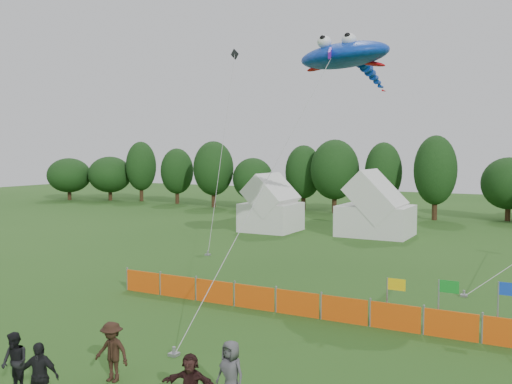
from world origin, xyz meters
The scene contains 11 objects.
treeline centered at (1.61, 44.93, 4.18)m, with size 104.57×8.78×8.36m.
tent_left centered at (-11.46, 29.82, 1.93)m, with size 4.33×4.33×3.82m.
tent_right centered at (-3.04, 31.36, 1.98)m, with size 5.55×4.44×3.92m.
barrier_fence centered at (2.49, 8.62, 0.50)m, with size 21.90×0.06×1.00m.
spectator_b centered at (-3.42, -1.80, 0.83)m, with size 0.81×0.63×1.66m, color black.
spectator_c centered at (-1.53, 0.02, 0.88)m, with size 1.14×0.65×1.76m, color black.
spectator_d centered at (-1.87, -2.30, 0.90)m, with size 1.06×0.44×1.81m, color black.
spectator_e centered at (2.34, 0.29, 0.87)m, with size 0.85×0.56×1.75m, color #48484C.
spectator_f centered at (1.64, -0.56, 0.78)m, with size 1.44×0.46×1.55m, color black.
stingray_kite centered at (-0.67, 17.54, 11.73)m, with size 6.60×21.90×12.73m.
small_kite_dark centered at (-12.65, 24.53, 8.67)m, with size 5.07×11.32×15.10m.
Camera 1 is at (9.85, -12.19, 6.73)m, focal length 40.00 mm.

